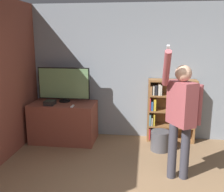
{
  "coord_description": "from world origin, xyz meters",
  "views": [
    {
      "loc": [
        -0.21,
        -2.24,
        2.07
      ],
      "look_at": [
        -0.76,
        1.95,
        1.1
      ],
      "focal_mm": 42.0,
      "sensor_mm": 36.0,
      "label": 1
    }
  ],
  "objects_px": {
    "television": "(64,84)",
    "game_console": "(50,103)",
    "person": "(181,112)",
    "bookshelf": "(167,110)",
    "waste_bin": "(160,141)"
  },
  "relations": [
    {
      "from": "television",
      "to": "game_console",
      "type": "height_order",
      "value": "television"
    },
    {
      "from": "person",
      "to": "game_console",
      "type": "bearing_deg",
      "value": -144.79
    },
    {
      "from": "television",
      "to": "person",
      "type": "bearing_deg",
      "value": -31.27
    },
    {
      "from": "game_console",
      "to": "bookshelf",
      "type": "height_order",
      "value": "bookshelf"
    },
    {
      "from": "person",
      "to": "waste_bin",
      "type": "bearing_deg",
      "value": 161.27
    },
    {
      "from": "game_console",
      "to": "waste_bin",
      "type": "relative_size",
      "value": 0.57
    },
    {
      "from": "bookshelf",
      "to": "waste_bin",
      "type": "xyz_separation_m",
      "value": [
        -0.15,
        -0.52,
        -0.44
      ]
    },
    {
      "from": "game_console",
      "to": "person",
      "type": "distance_m",
      "value": 2.53
    },
    {
      "from": "bookshelf",
      "to": "person",
      "type": "relative_size",
      "value": 0.64
    },
    {
      "from": "bookshelf",
      "to": "person",
      "type": "distance_m",
      "value": 1.52
    },
    {
      "from": "television",
      "to": "waste_bin",
      "type": "xyz_separation_m",
      "value": [
        1.9,
        -0.33,
        -0.95
      ]
    },
    {
      "from": "game_console",
      "to": "waste_bin",
      "type": "xyz_separation_m",
      "value": [
        2.11,
        -0.06,
        -0.64
      ]
    },
    {
      "from": "game_console",
      "to": "bookshelf",
      "type": "bearing_deg",
      "value": 11.52
    },
    {
      "from": "television",
      "to": "game_console",
      "type": "bearing_deg",
      "value": -126.79
    },
    {
      "from": "television",
      "to": "bookshelf",
      "type": "height_order",
      "value": "television"
    }
  ]
}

